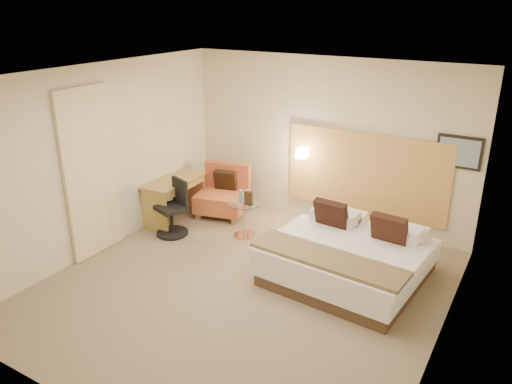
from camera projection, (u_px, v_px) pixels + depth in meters
The scene contains 20 objects.
floor at pixel (244, 288), 6.49m from camera, with size 4.80×5.00×0.02m, color #7F6C55.
ceiling at pixel (242, 75), 5.51m from camera, with size 4.80×5.00×0.02m, color silver.
wall_back at pixel (326, 142), 8.01m from camera, with size 4.80×0.02×2.70m, color beige.
wall_front at pixel (76, 286), 3.99m from camera, with size 4.80×0.02×2.70m, color beige.
wall_left at pixel (101, 159), 7.15m from camera, with size 0.02×5.00×2.70m, color beige.
wall_right at pixel (452, 235), 4.85m from camera, with size 0.02×5.00×2.70m, color beige.
headboard_panel at pixel (365, 174), 7.79m from camera, with size 2.60×0.04×1.30m, color tan.
art_frame at pixel (459, 152), 6.97m from camera, with size 0.62×0.03×0.47m, color black.
art_canvas at pixel (459, 152), 6.95m from camera, with size 0.54×0.01×0.39m, color gray.
lamp_arm at pixel (303, 152), 8.18m from camera, with size 0.02×0.02×0.12m, color white.
lamp_shade at pixel (302, 153), 8.13m from camera, with size 0.15×0.15×0.15m, color #F3E1BD.
curtain at pixel (91, 173), 6.97m from camera, with size 0.06×0.90×2.42m, color beige.
bottle_a at pixel (241, 196), 7.72m from camera, with size 0.06×0.06×0.20m, color #80ABC6.
bottle_b at pixel (247, 196), 7.73m from camera, with size 0.06×0.06×0.20m, color #88AAD2.
menu_folder at pixel (249, 198), 7.60m from camera, with size 0.13×0.05×0.22m, color #372516.
bed at pixel (349, 257), 6.62m from camera, with size 2.05×2.01×0.94m.
lounge_chair at pixel (223, 195), 8.60m from camera, with size 0.95×0.88×0.86m.
side_table at pixel (245, 218), 7.79m from camera, with size 0.56×0.56×0.55m.
desk at pixel (175, 188), 8.28m from camera, with size 0.58×1.17×0.72m.
desk_chair at pixel (174, 212), 7.84m from camera, with size 0.64×0.64×0.89m.
Camera 1 is at (3.00, -4.73, 3.49)m, focal length 35.00 mm.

